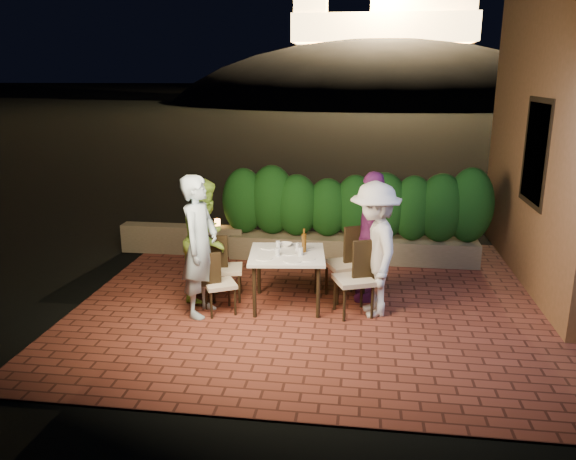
% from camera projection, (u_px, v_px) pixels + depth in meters
% --- Properties ---
extents(ground, '(400.00, 400.00, 0.00)m').
position_uv_depth(ground, '(332.00, 314.00, 7.52)').
color(ground, black).
rests_on(ground, ground).
extents(terrace_floor, '(7.00, 6.00, 0.15)m').
position_uv_depth(terrace_floor, '(334.00, 304.00, 8.01)').
color(terrace_floor, brown).
rests_on(terrace_floor, ground).
extents(window_pane, '(0.08, 1.00, 1.40)m').
position_uv_depth(window_pane, '(538.00, 153.00, 8.05)').
color(window_pane, black).
rests_on(window_pane, building_wall).
extents(window_frame, '(0.06, 1.15, 1.55)m').
position_uv_depth(window_frame, '(537.00, 153.00, 8.05)').
color(window_frame, black).
rests_on(window_frame, building_wall).
extents(planter, '(4.20, 0.55, 0.40)m').
position_uv_depth(planter, '(352.00, 248.00, 9.63)').
color(planter, '#75694B').
rests_on(planter, ground).
extents(hedge, '(4.00, 0.70, 1.10)m').
position_uv_depth(hedge, '(353.00, 206.00, 9.43)').
color(hedge, '#123E11').
rests_on(hedge, planter).
extents(parapet, '(2.20, 0.30, 0.50)m').
position_uv_depth(parapet, '(183.00, 239.00, 10.00)').
color(parapet, '#75694B').
rests_on(parapet, ground).
extents(hill, '(52.00, 40.00, 22.00)m').
position_uv_depth(hill, '(378.00, 137.00, 65.62)').
color(hill, black).
rests_on(hill, ground).
extents(fortress, '(26.00, 8.00, 8.00)m').
position_uv_depth(fortress, '(384.00, 5.00, 61.74)').
color(fortress, '#FFCC7A').
rests_on(fortress, hill).
extents(dining_table, '(1.11, 1.11, 0.75)m').
position_uv_depth(dining_table, '(287.00, 279.00, 7.68)').
color(dining_table, white).
rests_on(dining_table, ground).
extents(plate_nw, '(0.22, 0.22, 0.01)m').
position_uv_depth(plate_nw, '(264.00, 258.00, 7.36)').
color(plate_nw, white).
rests_on(plate_nw, dining_table).
extents(plate_sw, '(0.23, 0.23, 0.01)m').
position_uv_depth(plate_sw, '(269.00, 247.00, 7.82)').
color(plate_sw, white).
rests_on(plate_sw, dining_table).
extents(plate_ne, '(0.24, 0.24, 0.01)m').
position_uv_depth(plate_ne, '(306.00, 259.00, 7.34)').
color(plate_ne, white).
rests_on(plate_ne, dining_table).
extents(plate_se, '(0.20, 0.20, 0.01)m').
position_uv_depth(plate_se, '(306.00, 247.00, 7.82)').
color(plate_se, white).
rests_on(plate_se, dining_table).
extents(plate_centre, '(0.21, 0.21, 0.01)m').
position_uv_depth(plate_centre, '(288.00, 253.00, 7.57)').
color(plate_centre, white).
rests_on(plate_centre, dining_table).
extents(plate_front, '(0.24, 0.24, 0.01)m').
position_uv_depth(plate_front, '(293.00, 261.00, 7.26)').
color(plate_front, white).
rests_on(plate_front, dining_table).
extents(glass_nw, '(0.06, 0.06, 0.11)m').
position_uv_depth(glass_nw, '(277.00, 252.00, 7.46)').
color(glass_nw, silver).
rests_on(glass_nw, dining_table).
extents(glass_sw, '(0.06, 0.06, 0.11)m').
position_uv_depth(glass_sw, '(278.00, 245.00, 7.78)').
color(glass_sw, silver).
rests_on(glass_sw, dining_table).
extents(glass_ne, '(0.06, 0.06, 0.11)m').
position_uv_depth(glass_ne, '(301.00, 252.00, 7.47)').
color(glass_ne, silver).
rests_on(glass_ne, dining_table).
extents(glass_se, '(0.06, 0.06, 0.10)m').
position_uv_depth(glass_se, '(298.00, 246.00, 7.71)').
color(glass_se, silver).
rests_on(glass_se, dining_table).
extents(beer_bottle, '(0.06, 0.06, 0.33)m').
position_uv_depth(beer_bottle, '(304.00, 240.00, 7.59)').
color(beer_bottle, '#54330E').
rests_on(beer_bottle, dining_table).
extents(bowl, '(0.22, 0.22, 0.05)m').
position_uv_depth(bowl, '(286.00, 245.00, 7.89)').
color(bowl, white).
rests_on(bowl, dining_table).
extents(chair_left_front, '(0.53, 0.53, 0.84)m').
position_uv_depth(chair_left_front, '(220.00, 283.00, 7.43)').
color(chair_left_front, black).
rests_on(chair_left_front, ground).
extents(chair_left_back, '(0.50, 0.50, 0.93)m').
position_uv_depth(chair_left_back, '(227.00, 267.00, 7.89)').
color(chair_left_back, black).
rests_on(chair_left_back, ground).
extents(chair_right_front, '(0.61, 0.61, 1.01)m').
position_uv_depth(chair_right_front, '(354.00, 278.00, 7.35)').
color(chair_right_front, black).
rests_on(chair_right_front, ground).
extents(chair_right_back, '(0.65, 0.65, 1.05)m').
position_uv_depth(chair_right_back, '(345.00, 263.00, 7.89)').
color(chair_right_back, black).
rests_on(chair_right_back, ground).
extents(diner_blue, '(0.54, 0.74, 1.87)m').
position_uv_depth(diner_blue, '(200.00, 246.00, 7.27)').
color(diner_blue, '#9EBBCB').
rests_on(diner_blue, ground).
extents(diner_green, '(0.76, 0.91, 1.71)m').
position_uv_depth(diner_green, '(206.00, 239.00, 7.86)').
color(diner_green, '#95CB3F').
rests_on(diner_green, ground).
extents(diner_white, '(0.89, 1.26, 1.78)m').
position_uv_depth(diner_white, '(374.00, 250.00, 7.27)').
color(diner_white, silver).
rests_on(diner_white, ground).
extents(diner_purple, '(0.50, 1.09, 1.83)m').
position_uv_depth(diner_purple, '(372.00, 236.00, 7.77)').
color(diner_purple, '#74266C').
rests_on(diner_purple, ground).
extents(parapet_lamp, '(0.10, 0.10, 0.14)m').
position_uv_depth(parapet_lamp, '(217.00, 223.00, 9.84)').
color(parapet_lamp, orange).
rests_on(parapet_lamp, parapet).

